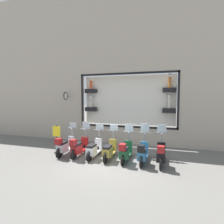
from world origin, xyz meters
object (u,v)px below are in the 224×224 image
at_px(scooter_black_0, 161,154).
at_px(shop_sign_post, 57,138).
at_px(scooter_green_2, 125,152).
at_px(scooter_white_4, 94,149).
at_px(scooter_red_5, 79,147).
at_px(scooter_silver_6, 65,146).
at_px(scooter_teal_1, 143,153).
at_px(scooter_olive_3, 109,150).

bearing_deg(scooter_black_0, shop_sign_post, 87.68).
xyz_separation_m(scooter_green_2, shop_sign_post, (0.23, 3.79, 0.33)).
bearing_deg(scooter_white_4, scooter_green_2, -92.28).
distance_m(scooter_green_2, shop_sign_post, 3.81).
bearing_deg(scooter_red_5, scooter_green_2, -90.16).
distance_m(scooter_white_4, scooter_silver_6, 1.59).
xyz_separation_m(scooter_black_0, scooter_silver_6, (-0.01, 4.76, -0.01)).
xyz_separation_m(scooter_black_0, scooter_green_2, (-0.01, 1.59, -0.02)).
distance_m(scooter_black_0, scooter_white_4, 3.17).
distance_m(scooter_teal_1, scooter_silver_6, 3.97).
xyz_separation_m(scooter_olive_3, scooter_red_5, (-0.06, 1.59, 0.04)).
distance_m(scooter_olive_3, scooter_white_4, 0.79).
bearing_deg(scooter_silver_6, shop_sign_post, 69.99).
distance_m(scooter_green_2, scooter_white_4, 1.59).
bearing_deg(scooter_red_5, shop_sign_post, 81.05).
bearing_deg(scooter_green_2, scooter_red_5, 89.84).
relative_size(scooter_silver_6, shop_sign_post, 1.21).
bearing_deg(scooter_white_4, scooter_olive_3, -89.90).
distance_m(scooter_black_0, scooter_green_2, 1.59).
height_order(scooter_olive_3, scooter_white_4, scooter_white_4).
height_order(scooter_green_2, scooter_silver_6, scooter_green_2).
bearing_deg(scooter_silver_6, scooter_red_5, -89.85).
xyz_separation_m(scooter_white_4, scooter_silver_6, (-0.06, 1.59, 0.05)).
xyz_separation_m(scooter_teal_1, scooter_silver_6, (0.00, 3.97, 0.00)).
distance_m(scooter_black_0, scooter_red_5, 3.97).
distance_m(scooter_red_5, shop_sign_post, 1.46).
relative_size(scooter_green_2, scooter_silver_6, 1.00).
relative_size(scooter_olive_3, scooter_white_4, 1.00).
xyz_separation_m(scooter_green_2, scooter_red_5, (0.01, 2.38, 0.01)).
bearing_deg(scooter_black_0, scooter_teal_1, 90.51).
bearing_deg(scooter_white_4, scooter_teal_1, -91.44).
bearing_deg(scooter_green_2, scooter_white_4, 87.72).
bearing_deg(scooter_teal_1, scooter_olive_3, 87.79).
bearing_deg(shop_sign_post, scooter_olive_3, -93.13).
bearing_deg(scooter_black_0, scooter_olive_3, 88.70).
height_order(scooter_red_5, scooter_silver_6, scooter_red_5).
relative_size(scooter_teal_1, scooter_olive_3, 1.00).
xyz_separation_m(scooter_white_4, shop_sign_post, (0.17, 2.20, 0.37)).
bearing_deg(scooter_white_4, scooter_black_0, -90.95).
relative_size(scooter_black_0, scooter_olive_3, 1.00).
height_order(scooter_white_4, scooter_silver_6, scooter_white_4).
relative_size(scooter_black_0, scooter_red_5, 1.00).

